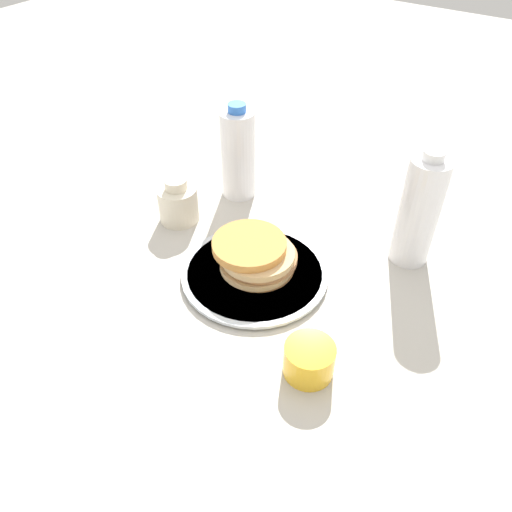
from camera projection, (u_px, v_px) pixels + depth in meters
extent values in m
plane|color=#BCB7AD|center=(250.00, 273.00, 0.98)|extent=(4.00, 4.00, 0.00)
cylinder|color=silver|center=(256.00, 272.00, 0.97)|extent=(0.26, 0.26, 0.01)
cylinder|color=silver|center=(256.00, 271.00, 0.97)|extent=(0.29, 0.29, 0.01)
cylinder|color=#BA7E43|center=(258.00, 265.00, 0.97)|extent=(0.14, 0.14, 0.01)
cylinder|color=tan|center=(257.00, 264.00, 0.95)|extent=(0.14, 0.14, 0.01)
cylinder|color=#AD774C|center=(261.00, 257.00, 0.95)|extent=(0.14, 0.14, 0.01)
cylinder|color=tan|center=(258.00, 255.00, 0.93)|extent=(0.14, 0.14, 0.01)
cylinder|color=#CF8B42|center=(251.00, 246.00, 0.93)|extent=(0.14, 0.14, 0.02)
cylinder|color=yellow|center=(309.00, 360.00, 0.79)|extent=(0.08, 0.08, 0.06)
cylinder|color=beige|center=(178.00, 204.00, 1.09)|extent=(0.09, 0.09, 0.08)
cylinder|color=beige|center=(176.00, 184.00, 1.05)|extent=(0.05, 0.05, 0.02)
cylinder|color=white|center=(238.00, 155.00, 1.12)|extent=(0.08, 0.08, 0.21)
cylinder|color=blue|center=(237.00, 108.00, 1.05)|extent=(0.04, 0.04, 0.02)
cylinder|color=white|center=(419.00, 212.00, 0.94)|extent=(0.08, 0.08, 0.22)
cylinder|color=white|center=(434.00, 155.00, 0.86)|extent=(0.04, 0.04, 0.02)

